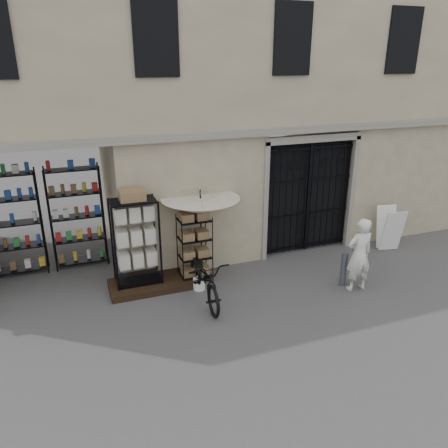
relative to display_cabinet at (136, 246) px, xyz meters
name	(u,v)px	position (x,y,z in m)	size (l,w,h in m)	color
ground	(282,301)	(2.74, -1.66, -1.00)	(80.00, 80.00, 0.00)	#27272A
main_building	(218,71)	(2.74, 2.34, 3.50)	(14.00, 4.00, 9.00)	tan
shop_recess	(46,217)	(-1.76, 1.14, 0.50)	(3.00, 1.70, 3.00)	black
shop_shelving	(46,221)	(-1.81, 1.64, 0.25)	(2.70, 0.50, 2.50)	black
iron_gate	(305,195)	(4.49, 0.62, 0.50)	(2.50, 0.21, 3.00)	black
step_platform	(155,284)	(0.34, -0.11, -0.93)	(2.00, 0.90, 0.15)	black
display_cabinet	(136,246)	(0.00, 0.00, 0.00)	(0.97, 0.62, 2.05)	black
wire_rack	(195,249)	(1.29, -0.11, -0.23)	(0.75, 0.58, 1.58)	black
market_umbrella	(200,202)	(1.50, 0.09, 0.81)	(1.74, 1.77, 2.52)	black
white_bucket	(199,284)	(1.24, -0.55, -0.87)	(0.27, 0.27, 0.26)	silver
bicycle	(205,300)	(1.21, -1.04, -1.00)	(0.69, 1.04, 1.99)	black
steel_bollard	(344,269)	(4.33, -1.50, -0.61)	(0.14, 0.14, 0.78)	slate
shopkeeper	(355,289)	(4.50, -1.76, -1.00)	(0.61, 1.67, 0.40)	silver
easel_sign	(389,229)	(6.61, -0.24, -0.41)	(0.65, 0.72, 1.14)	silver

